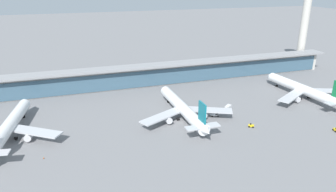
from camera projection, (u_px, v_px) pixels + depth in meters
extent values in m
plane|color=slate|center=(179.00, 123.00, 165.63)|extent=(1200.00, 1200.00, 0.00)
cylinder|color=white|center=(9.00, 126.00, 148.59)|extent=(15.33, 57.22, 6.01)
cone|color=white|center=(26.00, 103.00, 177.20)|extent=(6.70, 6.31, 5.89)
cube|color=black|center=(24.00, 103.00, 173.64)|extent=(4.86, 3.20, 0.73)
cube|color=#B7BABF|center=(35.00, 131.00, 145.99)|extent=(24.95, 20.44, 0.73)
cylinder|color=silver|center=(28.00, 137.00, 145.71)|extent=(3.99, 4.84, 3.32)
cylinder|color=black|center=(1.00, 139.00, 146.98)|extent=(1.47, 1.64, 1.45)
cylinder|color=black|center=(16.00, 138.00, 147.94)|extent=(1.47, 1.64, 1.45)
cylinder|color=black|center=(23.00, 116.00, 171.44)|extent=(1.47, 1.64, 1.45)
cylinder|color=white|center=(182.00, 108.00, 170.27)|extent=(6.46, 57.05, 6.01)
cone|color=white|center=(164.00, 90.00, 197.67)|extent=(5.93, 5.46, 5.89)
cone|color=white|center=(206.00, 131.00, 142.92)|extent=(5.46, 6.65, 5.41)
cube|color=black|center=(166.00, 90.00, 194.25)|extent=(4.53, 2.52, 0.73)
cube|color=#B7BABF|center=(162.00, 116.00, 162.08)|extent=(26.15, 17.48, 0.73)
cube|color=#B7BABF|center=(208.00, 110.00, 169.91)|extent=(26.24, 17.16, 0.73)
cylinder|color=silver|center=(168.00, 120.00, 163.21)|extent=(3.35, 4.38, 3.32)
cylinder|color=silver|center=(203.00, 115.00, 169.16)|extent=(3.35, 4.38, 3.32)
cube|color=#0F6B7A|center=(202.00, 112.00, 145.07)|extent=(0.78, 7.26, 9.33)
cube|color=#B7BABF|center=(203.00, 126.00, 146.52)|extent=(16.62, 4.69, 0.52)
cylinder|color=black|center=(178.00, 119.00, 168.25)|extent=(1.26, 1.46, 1.45)
cylinder|color=black|center=(190.00, 117.00, 170.26)|extent=(1.26, 1.46, 1.45)
cylinder|color=black|center=(168.00, 102.00, 192.23)|extent=(1.26, 1.46, 1.45)
cylinder|color=white|center=(302.00, 89.00, 198.82)|extent=(10.15, 57.29, 6.01)
cone|color=white|center=(270.00, 76.00, 225.56)|extent=(6.27, 5.83, 5.89)
cube|color=black|center=(273.00, 76.00, 222.21)|extent=(4.68, 2.81, 0.73)
cube|color=#B7BABF|center=(292.00, 96.00, 190.01)|extent=(25.73, 18.76, 0.73)
cube|color=#B7BABF|center=(324.00, 91.00, 199.32)|extent=(26.52, 15.79, 0.73)
cylinder|color=silver|center=(296.00, 99.00, 191.33)|extent=(3.63, 4.58, 3.32)
cylinder|color=silver|center=(320.00, 95.00, 198.40)|extent=(3.63, 4.58, 3.32)
cylinder|color=black|center=(301.00, 99.00, 196.69)|extent=(1.35, 1.54, 1.45)
cylinder|color=black|center=(309.00, 97.00, 199.07)|extent=(1.35, 1.54, 1.45)
cylinder|color=black|center=(277.00, 86.00, 220.29)|extent=(1.35, 1.54, 1.45)
cube|color=silver|center=(215.00, 115.00, 173.09)|extent=(5.03, 2.54, 0.60)
cube|color=black|center=(219.00, 113.00, 173.07)|extent=(4.05, 1.52, 1.72)
cylinder|color=black|center=(217.00, 115.00, 174.21)|extent=(0.93, 0.42, 0.90)
cylinder|color=black|center=(218.00, 116.00, 172.68)|extent=(0.93, 0.42, 0.90)
cylinder|color=black|center=(211.00, 115.00, 173.71)|extent=(0.93, 0.42, 0.90)
cylinder|color=black|center=(212.00, 116.00, 172.18)|extent=(0.93, 0.42, 0.90)
cube|color=yellow|center=(336.00, 130.00, 155.97)|extent=(2.04, 3.05, 0.90)
cylinder|color=black|center=(333.00, 130.00, 156.96)|extent=(0.46, 0.94, 0.90)
cylinder|color=black|center=(336.00, 130.00, 157.11)|extent=(0.46, 0.94, 0.90)
cylinder|color=black|center=(336.00, 132.00, 155.14)|extent=(0.46, 0.94, 0.90)
cube|color=yellow|center=(251.00, 126.00, 160.48)|extent=(3.16, 2.81, 0.90)
cube|color=black|center=(251.00, 124.00, 160.27)|extent=(0.97, 0.97, 0.70)
cylinder|color=black|center=(253.00, 126.00, 161.03)|extent=(0.90, 0.74, 0.90)
cylinder|color=black|center=(253.00, 127.00, 159.74)|extent=(0.90, 0.74, 0.90)
cylinder|color=black|center=(249.00, 125.00, 161.53)|extent=(0.90, 0.74, 0.90)
cylinder|color=black|center=(249.00, 127.00, 160.24)|extent=(0.90, 0.74, 0.90)
cube|color=gray|center=(225.00, 111.00, 177.58)|extent=(2.81, 2.92, 1.50)
cube|color=black|center=(224.00, 111.00, 176.86)|extent=(1.33, 1.74, 0.70)
cube|color=silver|center=(228.00, 107.00, 180.49)|extent=(5.07, 4.58, 2.50)
cylinder|color=black|center=(227.00, 112.00, 177.88)|extent=(0.89, 0.76, 0.90)
cylinder|color=black|center=(224.00, 111.00, 179.03)|extent=(0.89, 0.76, 0.90)
cylinder|color=black|center=(231.00, 109.00, 181.56)|extent=(0.89, 0.76, 0.90)
cylinder|color=black|center=(227.00, 108.00, 182.70)|extent=(0.89, 0.76, 0.90)
cube|color=beige|center=(147.00, 76.00, 221.29)|extent=(285.57, 8.00, 14.00)
cube|color=#3D5B70|center=(149.00, 79.00, 217.72)|extent=(279.86, 0.50, 11.20)
cube|color=gray|center=(148.00, 66.00, 216.85)|extent=(291.28, 12.80, 1.20)
cylinder|color=beige|center=(304.00, 30.00, 262.97)|extent=(6.40, 6.40, 61.11)
cone|color=orange|center=(44.00, 158.00, 132.58)|extent=(0.44, 0.44, 0.70)
cube|color=black|center=(44.00, 159.00, 132.70)|extent=(0.62, 0.62, 0.04)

